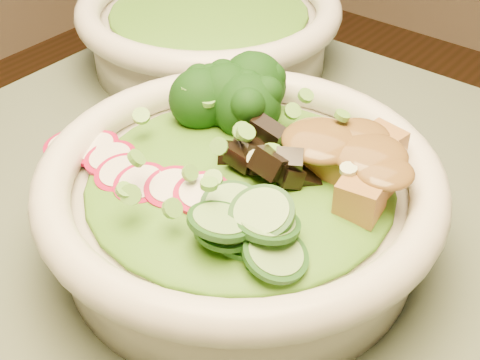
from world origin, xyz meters
The scene contains 11 objects.
salad_bowl centered at (-0.24, 0.04, 0.79)m, with size 0.31×0.31×0.08m.
side_bowl centered at (-0.46, 0.26, 0.79)m, with size 0.30×0.30×0.08m.
lettuce_bed centered at (-0.24, 0.04, 0.82)m, with size 0.23×0.23×0.03m, color #2D6715.
side_lettuce centered at (-0.46, 0.26, 0.81)m, with size 0.20×0.20×0.02m, color #2D6715.
broccoli_florets centered at (-0.28, 0.09, 0.84)m, with size 0.09×0.08×0.05m, color black, non-canonical shape.
radish_slices centered at (-0.29, -0.01, 0.82)m, with size 0.13×0.05×0.02m, color #A40C35, non-canonical shape.
cucumber_slices centered at (-0.19, -0.02, 0.83)m, with size 0.08×0.08×0.04m, color #8DC26C, non-canonical shape.
mushroom_heap centered at (-0.23, 0.05, 0.83)m, with size 0.08×0.08×0.05m, color black, non-canonical shape.
tofu_cubes centered at (-0.18, 0.08, 0.83)m, with size 0.10×0.07×0.04m, color olive, non-canonical shape.
peanut_sauce centered at (-0.18, 0.08, 0.85)m, with size 0.08×0.06×0.02m, color brown.
scallion_garnish centered at (-0.24, 0.04, 0.85)m, with size 0.22×0.22×0.03m, color #5FA139, non-canonical shape.
Camera 1 is at (0.01, -0.27, 1.12)m, focal length 50.00 mm.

